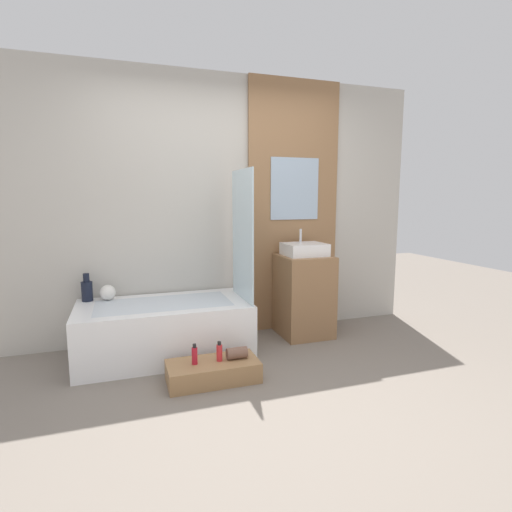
{
  "coord_description": "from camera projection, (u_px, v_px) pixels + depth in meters",
  "views": [
    {
      "loc": [
        -0.98,
        -2.36,
        1.4
      ],
      "look_at": [
        0.05,
        0.68,
        0.93
      ],
      "focal_mm": 28.0,
      "sensor_mm": 36.0,
      "label": 1
    }
  ],
  "objects": [
    {
      "name": "vase_tall_dark",
      "position": [
        87.0,
        290.0,
        3.57
      ],
      "size": [
        0.1,
        0.1,
        0.25
      ],
      "color": "black",
      "rests_on": "bathtub"
    },
    {
      "name": "bottle_soap_primary",
      "position": [
        195.0,
        355.0,
        3.01
      ],
      "size": [
        0.04,
        0.04,
        0.16
      ],
      "color": "#B21928",
      "rests_on": "wooden_step_bench"
    },
    {
      "name": "vanity_cabinet",
      "position": [
        304.0,
        295.0,
        4.08
      ],
      "size": [
        0.5,
        0.52,
        0.82
      ],
      "primitive_type": "cube",
      "color": "#8E6642",
      "rests_on": "ground_plane"
    },
    {
      "name": "bathtub",
      "position": [
        165.0,
        329.0,
        3.55
      ],
      "size": [
        1.48,
        0.78,
        0.48
      ],
      "color": "white",
      "rests_on": "ground_plane"
    },
    {
      "name": "sink",
      "position": [
        304.0,
        249.0,
        4.01
      ],
      "size": [
        0.4,
        0.35,
        0.26
      ],
      "color": "white",
      "rests_on": "vanity_cabinet"
    },
    {
      "name": "wall_wood_accent",
      "position": [
        294.0,
        206.0,
        4.21
      ],
      "size": [
        1.0,
        0.04,
        2.6
      ],
      "color": "#8E6642",
      "rests_on": "ground_plane"
    },
    {
      "name": "wooden_step_bench",
      "position": [
        213.0,
        371.0,
        3.07
      ],
      "size": [
        0.7,
        0.34,
        0.15
      ],
      "primitive_type": "cube",
      "color": "#997047",
      "rests_on": "ground_plane"
    },
    {
      "name": "ground_plane",
      "position": [
        281.0,
        404.0,
        2.73
      ],
      "size": [
        12.0,
        12.0,
        0.0
      ],
      "primitive_type": "plane",
      "color": "slate"
    },
    {
      "name": "glass_shower_screen",
      "position": [
        242.0,
        235.0,
        3.6
      ],
      "size": [
        0.01,
        0.62,
        1.17
      ],
      "primitive_type": "cube",
      "color": "silver",
      "rests_on": "bathtub"
    },
    {
      "name": "towel_roll",
      "position": [
        237.0,
        353.0,
        3.11
      ],
      "size": [
        0.16,
        0.09,
        0.09
      ],
      "primitive_type": "cylinder",
      "rotation": [
        0.0,
        1.57,
        0.0
      ],
      "color": "brown",
      "rests_on": "wooden_step_bench"
    },
    {
      "name": "bottle_soap_secondary",
      "position": [
        219.0,
        352.0,
        3.07
      ],
      "size": [
        0.05,
        0.05,
        0.15
      ],
      "color": "red",
      "rests_on": "wooden_step_bench"
    },
    {
      "name": "wall_tiled_back",
      "position": [
        223.0,
        208.0,
        4.02
      ],
      "size": [
        4.2,
        0.06,
        2.6
      ],
      "primitive_type": "cube",
      "color": "#B7B2A8",
      "rests_on": "ground_plane"
    },
    {
      "name": "vase_round_light",
      "position": [
        108.0,
        293.0,
        3.62
      ],
      "size": [
        0.14,
        0.14,
        0.14
      ],
      "primitive_type": "sphere",
      "color": "silver",
      "rests_on": "bathtub"
    }
  ]
}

